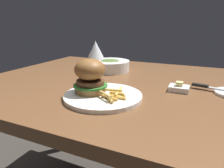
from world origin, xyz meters
TOP-DOWN VIEW (x-y plane):
  - dining_table at (0.00, 0.00)m, footprint 1.21×0.95m
  - main_plate at (0.03, -0.22)m, footprint 0.27×0.27m
  - burger_sandwich at (-0.02, -0.22)m, footprint 0.12×0.12m
  - fries_pile at (0.08, -0.23)m, footprint 0.09×0.14m
  - wine_glass at (-0.07, -0.07)m, footprint 0.07×0.07m
  - table_knife at (0.39, 0.01)m, footprint 0.23×0.05m
  - butter_dish at (0.26, -0.04)m, footprint 0.07×0.06m
  - soup_bowl at (-0.12, 0.16)m, footprint 0.20×0.20m

SIDE VIEW (x-z plane):
  - dining_table at x=0.00m, z-range 0.28..1.02m
  - main_plate at x=0.03m, z-range 0.74..0.75m
  - butter_dish at x=0.26m, z-range 0.73..0.77m
  - table_knife at x=0.39m, z-range 0.75..0.76m
  - fries_pile at x=0.08m, z-range 0.75..0.78m
  - soup_bowl at x=-0.12m, z-range 0.74..0.80m
  - burger_sandwich at x=-0.02m, z-range 0.75..0.88m
  - wine_glass at x=-0.07m, z-range 0.78..0.96m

